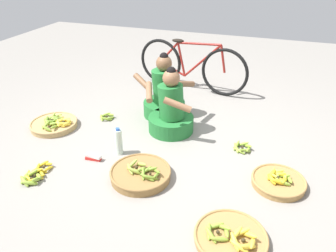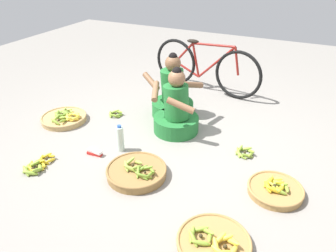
{
  "view_description": "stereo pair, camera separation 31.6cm",
  "coord_description": "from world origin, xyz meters",
  "px_view_note": "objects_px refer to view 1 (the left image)",
  "views": [
    {
      "loc": [
        0.89,
        -2.8,
        1.91
      ],
      "look_at": [
        0.0,
        -0.2,
        0.35
      ],
      "focal_mm": 34.52,
      "sensor_mm": 36.0,
      "label": 1
    },
    {
      "loc": [
        1.18,
        -2.68,
        1.91
      ],
      "look_at": [
        0.0,
        -0.2,
        0.35
      ],
      "focal_mm": 34.52,
      "sensor_mm": 36.0,
      "label": 2
    }
  ],
  "objects_px": {
    "banana_basket_mid_right": "(54,124)",
    "banana_basket_front_right": "(278,181)",
    "vendor_woman_front": "(171,112)",
    "loose_bananas_near_bicycle": "(242,148)",
    "packet_carton_stack": "(93,157)",
    "vendor_woman_behind": "(164,96)",
    "loose_bananas_back_right": "(35,175)",
    "banana_basket_front_left": "(231,238)",
    "banana_basket_mid_left": "(141,173)",
    "loose_bananas_back_center": "(107,117)",
    "water_bottle": "(119,142)",
    "bicycle_leaning": "(191,66)"
  },
  "relations": [
    {
      "from": "vendor_woman_front",
      "to": "loose_bananas_near_bicycle",
      "type": "distance_m",
      "value": 0.89
    },
    {
      "from": "banana_basket_front_right",
      "to": "packet_carton_stack",
      "type": "relative_size",
      "value": 2.88
    },
    {
      "from": "banana_basket_mid_right",
      "to": "loose_bananas_back_right",
      "type": "xyz_separation_m",
      "value": [
        0.41,
        -0.86,
        -0.02
      ]
    },
    {
      "from": "loose_bananas_back_right",
      "to": "packet_carton_stack",
      "type": "height_order",
      "value": "loose_bananas_back_right"
    },
    {
      "from": "bicycle_leaning",
      "to": "loose_bananas_back_right",
      "type": "xyz_separation_m",
      "value": [
        -0.81,
        -2.52,
        -0.33
      ]
    },
    {
      "from": "vendor_woman_behind",
      "to": "water_bottle",
      "type": "distance_m",
      "value": 0.99
    },
    {
      "from": "banana_basket_front_right",
      "to": "vendor_woman_front",
      "type": "bearing_deg",
      "value": 153.33
    },
    {
      "from": "banana_basket_front_left",
      "to": "loose_bananas_back_right",
      "type": "xyz_separation_m",
      "value": [
        -1.85,
        0.15,
        -0.01
      ]
    },
    {
      "from": "water_bottle",
      "to": "packet_carton_stack",
      "type": "height_order",
      "value": "water_bottle"
    },
    {
      "from": "banana_basket_front_left",
      "to": "loose_bananas_back_center",
      "type": "distance_m",
      "value": 2.26
    },
    {
      "from": "banana_basket_mid_left",
      "to": "banana_basket_front_left",
      "type": "distance_m",
      "value": 1.03
    },
    {
      "from": "banana_basket_mid_right",
      "to": "packet_carton_stack",
      "type": "distance_m",
      "value": 0.89
    },
    {
      "from": "loose_bananas_near_bicycle",
      "to": "water_bottle",
      "type": "relative_size",
      "value": 0.72
    },
    {
      "from": "loose_bananas_near_bicycle",
      "to": "packet_carton_stack",
      "type": "xyz_separation_m",
      "value": [
        -1.4,
        -0.66,
        0.0
      ]
    },
    {
      "from": "loose_bananas_near_bicycle",
      "to": "packet_carton_stack",
      "type": "height_order",
      "value": "loose_bananas_near_bicycle"
    },
    {
      "from": "loose_bananas_back_center",
      "to": "water_bottle",
      "type": "xyz_separation_m",
      "value": [
        0.49,
        -0.64,
        0.12
      ]
    },
    {
      "from": "vendor_woman_behind",
      "to": "water_bottle",
      "type": "height_order",
      "value": "vendor_woman_behind"
    },
    {
      "from": "banana_basket_front_right",
      "to": "loose_bananas_near_bicycle",
      "type": "xyz_separation_m",
      "value": [
        -0.38,
        0.47,
        -0.01
      ]
    },
    {
      "from": "loose_bananas_back_center",
      "to": "vendor_woman_behind",
      "type": "bearing_deg",
      "value": 27.46
    },
    {
      "from": "banana_basket_mid_right",
      "to": "vendor_woman_behind",
      "type": "bearing_deg",
      "value": 32.73
    },
    {
      "from": "vendor_woman_behind",
      "to": "loose_bananas_back_right",
      "type": "distance_m",
      "value": 1.76
    },
    {
      "from": "loose_bananas_back_right",
      "to": "loose_bananas_near_bicycle",
      "type": "xyz_separation_m",
      "value": [
        1.77,
        1.09,
        0.0
      ]
    },
    {
      "from": "banana_basket_front_left",
      "to": "banana_basket_mid_left",
      "type": "bearing_deg",
      "value": 152.83
    },
    {
      "from": "banana_basket_mid_right",
      "to": "banana_basket_front_left",
      "type": "xyz_separation_m",
      "value": [
        2.26,
        -1.02,
        -0.01
      ]
    },
    {
      "from": "vendor_woman_behind",
      "to": "packet_carton_stack",
      "type": "relative_size",
      "value": 4.81
    },
    {
      "from": "bicycle_leaning",
      "to": "loose_bananas_near_bicycle",
      "type": "bearing_deg",
      "value": -55.95
    },
    {
      "from": "banana_basket_mid_right",
      "to": "water_bottle",
      "type": "height_order",
      "value": "water_bottle"
    },
    {
      "from": "packet_carton_stack",
      "to": "banana_basket_front_right",
      "type": "bearing_deg",
      "value": 6.09
    },
    {
      "from": "banana_basket_mid_left",
      "to": "loose_bananas_back_center",
      "type": "relative_size",
      "value": 2.73
    },
    {
      "from": "loose_bananas_near_bicycle",
      "to": "banana_basket_mid_left",
      "type": "bearing_deg",
      "value": -136.94
    },
    {
      "from": "vendor_woman_front",
      "to": "loose_bananas_near_bicycle",
      "type": "relative_size",
      "value": 3.58
    },
    {
      "from": "banana_basket_mid_right",
      "to": "loose_bananas_back_center",
      "type": "bearing_deg",
      "value": 38.8
    },
    {
      "from": "banana_basket_front_right",
      "to": "loose_bananas_back_center",
      "type": "relative_size",
      "value": 2.32
    },
    {
      "from": "vendor_woman_front",
      "to": "loose_bananas_near_bicycle",
      "type": "height_order",
      "value": "vendor_woman_front"
    },
    {
      "from": "banana_basket_mid_right",
      "to": "vendor_woman_front",
      "type": "bearing_deg",
      "value": 15.71
    },
    {
      "from": "loose_bananas_back_center",
      "to": "packet_carton_stack",
      "type": "bearing_deg",
      "value": -70.65
    },
    {
      "from": "bicycle_leaning",
      "to": "vendor_woman_front",
      "type": "bearing_deg",
      "value": -84.8
    },
    {
      "from": "vendor_woman_behind",
      "to": "bicycle_leaning",
      "type": "height_order",
      "value": "vendor_woman_behind"
    },
    {
      "from": "vendor_woman_behind",
      "to": "banana_basket_front_right",
      "type": "distance_m",
      "value": 1.74
    },
    {
      "from": "vendor_woman_behind",
      "to": "loose_bananas_back_right",
      "type": "relative_size",
      "value": 2.09
    },
    {
      "from": "water_bottle",
      "to": "packet_carton_stack",
      "type": "distance_m",
      "value": 0.3
    },
    {
      "from": "loose_bananas_back_center",
      "to": "banana_basket_mid_left",
      "type": "bearing_deg",
      "value": -47.65
    },
    {
      "from": "banana_basket_mid_right",
      "to": "banana_basket_front_left",
      "type": "relative_size",
      "value": 1.01
    },
    {
      "from": "loose_bananas_near_bicycle",
      "to": "packet_carton_stack",
      "type": "relative_size",
      "value": 1.29
    },
    {
      "from": "banana_basket_front_left",
      "to": "loose_bananas_near_bicycle",
      "type": "relative_size",
      "value": 2.51
    },
    {
      "from": "banana_basket_mid_right",
      "to": "banana_basket_front_right",
      "type": "distance_m",
      "value": 2.57
    },
    {
      "from": "vendor_woman_behind",
      "to": "packet_carton_stack",
      "type": "height_order",
      "value": "vendor_woman_behind"
    },
    {
      "from": "vendor_woman_front",
      "to": "water_bottle",
      "type": "xyz_separation_m",
      "value": [
        -0.35,
        -0.62,
        -0.1
      ]
    },
    {
      "from": "vendor_woman_behind",
      "to": "banana_basket_front_left",
      "type": "bearing_deg",
      "value": -57.03
    },
    {
      "from": "banana_basket_front_right",
      "to": "water_bottle",
      "type": "distance_m",
      "value": 1.59
    }
  ]
}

